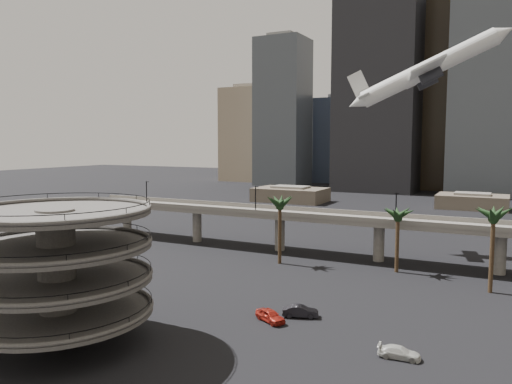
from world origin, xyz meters
The scene contains 10 objects.
ground centered at (0.00, 0.00, 0.00)m, with size 700.00×700.00×0.00m, color black.
parking_ramp centered at (-13.00, -4.00, 9.84)m, with size 22.20×22.20×17.35m.
overpass centered at (0.00, 55.00, 7.34)m, with size 130.00×9.30×14.70m.
palm_trees centered at (21.48, 47.47, 11.30)m, with size 54.40×18.40×14.00m.
low_buildings centered at (6.89, 142.30, 2.86)m, with size 135.00×27.50×6.80m.
skyline centered at (15.11, 217.08, 46.00)m, with size 269.00×86.00×125.74m.
airborne_jet centered at (16.71, 70.98, 39.58)m, with size 34.89×32.67×18.92m.
car_a centered at (6.26, 14.10, 0.83)m, with size 1.97×4.89×1.67m, color #AD2418.
car_b centered at (9.21, 17.57, 0.82)m, with size 1.73×4.95×1.63m, color black.
car_c centered at (24.00, 10.38, 0.68)m, with size 1.91×4.69×1.36m, color silver.
Camera 1 is at (34.26, -44.48, 24.08)m, focal length 35.00 mm.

